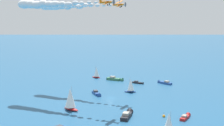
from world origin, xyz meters
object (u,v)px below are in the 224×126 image
Objects in this scene: sailboat_outer_ring_b at (131,85)px; sailboat_outer_ring_d at (70,99)px; sailboat_offshore at (169,124)px; motorboat_outer_ring_c at (186,117)px; motorboat_trailing at (164,83)px; sailboat_outer_ring_a at (96,72)px; motorboat_far_port at (116,79)px; motorboat_inshore at (138,83)px; biplane_lead at (120,4)px; biplane_wingman at (107,2)px; marker_buoy at (164,116)px; motorboat_ahead at (97,93)px; motorboat_far_stbd at (127,115)px; wingwalker_lead at (119,0)px.

sailboat_outer_ring_d is (38.11, -15.95, 1.02)m from sailboat_outer_ring_b.
sailboat_offshore is 19.39m from motorboat_outer_ring_c.
sailboat_outer_ring_a reaches higher than motorboat_trailing.
motorboat_far_port is 15.49m from sailboat_outer_ring_a.
motorboat_inshore is at bearing -160.42° from sailboat_offshore.
motorboat_far_port is 30.79m from motorboat_trailing.
motorboat_far_port is 1.42× the size of sailboat_outer_ring_b.
biplane_wingman is (20.11, 0.42, -0.27)m from biplane_lead.
motorboat_far_port is 78.35m from motorboat_outer_ring_c.
motorboat_trailing is 0.89× the size of sailboat_outer_ring_d.
sailboat_offshore is 58.97m from sailboat_outer_ring_b.
marker_buoy is at bearing 32.00° from sailboat_outer_ring_b.
motorboat_trailing is at bearing -171.36° from sailboat_offshore.
motorboat_far_port is 69.95m from biplane_wingman.
motorboat_outer_ring_c is 8.09m from marker_buoy.
sailboat_offshore is 58.99m from motorboat_ahead.
motorboat_far_stbd is at bearing 8.84° from motorboat_inshore.
sailboat_outer_ring_b is at bearing -138.73° from motorboat_outer_ring_c.
sailboat_outer_ring_d is 54.87m from wingwalker_lead.
biplane_lead is (31.92, -18.56, 44.26)m from motorboat_trailing.
biplane_lead is 20.12m from biplane_wingman.
sailboat_outer_ring_b is 1.08× the size of biplane_wingman.
sailboat_outer_ring_b is 1.05× the size of motorboat_outer_ring_c.
motorboat_far_stbd is 57.81m from biplane_lead.
biplane_wingman is (52.03, -18.14, 43.99)m from motorboat_trailing.
wingwalker_lead is (-33.05, 11.11, 42.36)m from sailboat_outer_ring_d.
marker_buoy is at bearing 94.26° from sailboat_outer_ring_d.
motorboat_far_stbd is 1.41× the size of biplane_wingman.
sailboat_offshore is 71.57m from wingwalker_lead.
marker_buoy is (-2.83, 38.00, -4.31)m from sailboat_outer_ring_d.
wingwalker_lead reaches higher than sailboat_outer_ring_a.
biplane_lead reaches higher than motorboat_ahead.
biplane_wingman is (-13.47, 11.58, 40.01)m from sailboat_outer_ring_d.
motorboat_trailing is at bearing 153.31° from sailboat_outer_ring_b.
motorboat_inshore is 65.06m from biplane_wingman.
sailboat_outer_ring_a is (-43.25, -16.68, 2.99)m from motorboat_ahead.
biplane_lead is at bearing -147.57° from sailboat_offshore.
sailboat_outer_ring_a is 1.08× the size of biplane_wingman.
motorboat_ahead is (38.93, 2.07, -0.17)m from motorboat_far_port.
sailboat_outer_ring_b is 43.94m from wingwalker_lead.
marker_buoy reaches higher than motorboat_inshore.
motorboat_far_stbd is 1.41× the size of biplane_lead.
motorboat_far_stbd is (67.71, 25.66, -0.04)m from motorboat_far_port.
motorboat_trailing is at bearing 142.89° from motorboat_ahead.
sailboat_outer_ring_a is 75.58m from biplane_wingman.
sailboat_outer_ring_b is at bearing 157.29° from sailboat_outer_ring_d.
motorboat_inshore is 3.47× the size of marker_buoy.
biplane_wingman reaches higher than motorboat_outer_ring_c.
sailboat_outer_ring_d is at bearing -85.74° from marker_buoy.
motorboat_far_port reaches higher than motorboat_inshore.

